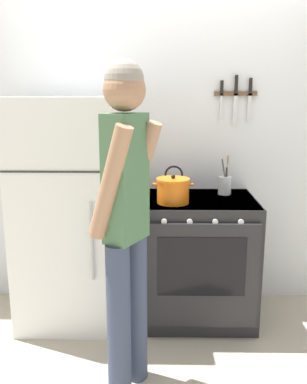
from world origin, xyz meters
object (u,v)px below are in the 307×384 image
Objects in this scene: stove_range at (197,258)px; person at (126,213)px; tea_kettle at (174,186)px; utensil_jar at (225,184)px; refrigerator at (69,212)px; dutch_oven_pot at (173,191)px.

stove_range is 0.50× the size of person.
tea_kettle is 0.77× the size of utensil_jar.
refrigerator is 1.78× the size of stove_range.
person reaches higher than tea_kettle.
refrigerator is 5.94× the size of dutch_oven_pot.
stove_range is 0.57m from utensil_jar.
refrigerator is 7.32× the size of tea_kettle.
refrigerator is 0.77m from tea_kettle.
tea_kettle is (-0.17, 0.15, 0.49)m from stove_range.
person reaches higher than refrigerator.
refrigerator reaches higher than stove_range.
stove_range is 0.56m from dutch_oven_pot.
refrigerator is at bearing -172.08° from utensil_jar.
refrigerator is at bearing -168.78° from tea_kettle.
dutch_oven_pot is 0.46m from utensil_jar.
dutch_oven_pot is 0.25m from tea_kettle.
refrigerator is 1.13m from utensil_jar.
person is at bearing -106.58° from tea_kettle.
dutch_oven_pot is 0.15× the size of person.
refrigerator reaches higher than utensil_jar.
utensil_jar is at bearing 7.92° from refrigerator.
dutch_oven_pot is 0.95× the size of utensil_jar.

